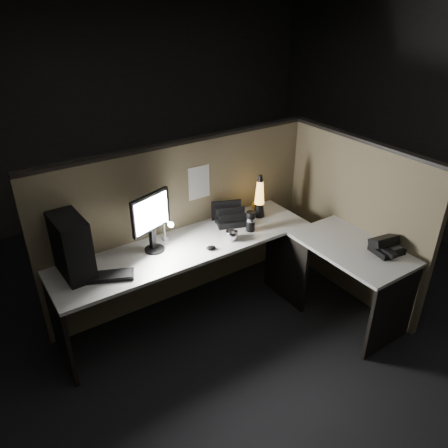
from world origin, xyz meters
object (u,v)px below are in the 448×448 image
pc_tower (70,245)px  lava_lamp (259,199)px  monitor (151,217)px  keyboard (104,277)px  desk_phone (386,246)px

pc_tower → lava_lamp: bearing=-4.2°
monitor → keyboard: monitor is taller
keyboard → monitor: bearing=41.4°
monitor → keyboard: bearing=179.2°
lava_lamp → monitor: bearing=179.7°
lava_lamp → keyboard: bearing=-174.4°
keyboard → lava_lamp: (1.59, 0.16, 0.16)m
keyboard → lava_lamp: lava_lamp is taller
pc_tower → desk_phone: size_ratio=1.81×
keyboard → desk_phone: (2.07, -0.93, 0.04)m
pc_tower → monitor: 0.65m
pc_tower → keyboard: 0.35m
keyboard → lava_lamp: size_ratio=1.06×
pc_tower → monitor: (0.65, -0.05, 0.06)m
keyboard → desk_phone: 2.27m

